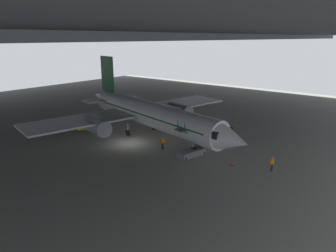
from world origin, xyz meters
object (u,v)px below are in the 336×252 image
object	(u,v)px
boarding_stairs	(191,150)
traffic_cone_orange	(232,163)
crew_worker_by_stairs	(163,142)
airplane_main	(149,113)
baggage_tug	(81,127)
crew_worker_near_nose	(272,163)

from	to	relation	value
boarding_stairs	traffic_cone_orange	distance (m)	5.29
boarding_stairs	crew_worker_by_stairs	world-z (taller)	boarding_stairs
boarding_stairs	crew_worker_by_stairs	xyz separation A→B (m)	(-0.51, 3.94, 0.24)
airplane_main	traffic_cone_orange	xyz separation A→B (m)	(-2.14, -14.25, -3.00)
crew_worker_by_stairs	baggage_tug	size ratio (longest dim) A/B	0.67
airplane_main	baggage_tug	bearing A→B (deg)	112.86
crew_worker_by_stairs	traffic_cone_orange	world-z (taller)	crew_worker_by_stairs
boarding_stairs	crew_worker_near_nose	xyz separation A→B (m)	(1.56, -9.19, 0.20)
crew_worker_by_stairs	traffic_cone_orange	bearing A→B (deg)	-84.38
traffic_cone_orange	baggage_tug	world-z (taller)	baggage_tug
airplane_main	crew_worker_near_nose	xyz separation A→B (m)	(-0.98, -18.18, -2.38)
crew_worker_near_nose	traffic_cone_orange	distance (m)	4.14
boarding_stairs	traffic_cone_orange	world-z (taller)	boarding_stairs
airplane_main	crew_worker_by_stairs	world-z (taller)	airplane_main
crew_worker_near_nose	baggage_tug	distance (m)	28.46
crew_worker_near_nose	airplane_main	bearing A→B (deg)	86.92
crew_worker_by_stairs	crew_worker_near_nose	bearing A→B (deg)	-81.06
airplane_main	crew_worker_near_nose	bearing A→B (deg)	-93.08
airplane_main	traffic_cone_orange	world-z (taller)	airplane_main
crew_worker_near_nose	traffic_cone_orange	xyz separation A→B (m)	(-1.16, 3.93, -0.62)
boarding_stairs	traffic_cone_orange	xyz separation A→B (m)	(0.40, -5.26, -0.42)
boarding_stairs	crew_worker_near_nose	world-z (taller)	boarding_stairs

